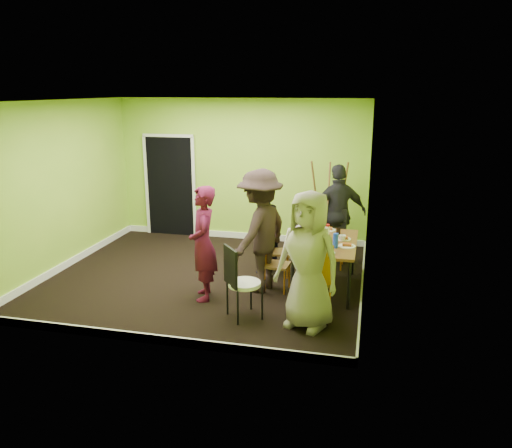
{
  "coord_description": "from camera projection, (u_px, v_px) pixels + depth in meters",
  "views": [
    {
      "loc": [
        2.51,
        -7.24,
        2.98
      ],
      "look_at": [
        0.83,
        0.0,
        0.95
      ],
      "focal_mm": 35.0,
      "sensor_mm": 36.0,
      "label": 1
    }
  ],
  "objects": [
    {
      "name": "cup_a",
      "position": [
        317.0,
        243.0,
        7.3
      ],
      "size": [
        0.11,
        0.11,
        0.08
      ],
      "primitive_type": "imported",
      "color": "white",
      "rests_on": "dining_table"
    },
    {
      "name": "plate_far_back",
      "position": [
        328.0,
        230.0,
        8.09
      ],
      "size": [
        0.24,
        0.24,
        0.01
      ],
      "primitive_type": "cylinder",
      "color": "white",
      "rests_on": "dining_table"
    },
    {
      "name": "glass_mid",
      "position": [
        317.0,
        234.0,
        7.72
      ],
      "size": [
        0.07,
        0.07,
        0.08
      ],
      "primitive_type": "cylinder",
      "color": "black",
      "rests_on": "dining_table"
    },
    {
      "name": "chair_left_near",
      "position": [
        273.0,
        259.0,
        7.52
      ],
      "size": [
        0.39,
        0.38,
        0.86
      ],
      "rotation": [
        0.0,
        0.0,
        -1.66
      ],
      "color": "#BF6611",
      "rests_on": "ground"
    },
    {
      "name": "chair_bentwood",
      "position": [
        240.0,
        279.0,
        6.55
      ],
      "size": [
        0.55,
        0.55,
        1.0
      ],
      "rotation": [
        0.0,
        0.0,
        -0.9
      ],
      "color": "black",
      "rests_on": "ground"
    },
    {
      "name": "blue_bottle",
      "position": [
        336.0,
        241.0,
        7.17
      ],
      "size": [
        0.08,
        0.08,
        0.21
      ],
      "primitive_type": "cylinder",
      "color": "blue",
      "rests_on": "dining_table"
    },
    {
      "name": "ground",
      "position": [
        207.0,
        277.0,
        8.14
      ],
      "size": [
        5.0,
        5.0,
        0.0
      ],
      "primitive_type": "plane",
      "color": "black",
      "rests_on": "ground"
    },
    {
      "name": "cup_b",
      "position": [
        342.0,
        238.0,
        7.5
      ],
      "size": [
        0.1,
        0.1,
        0.1
      ],
      "primitive_type": "imported",
      "color": "white",
      "rests_on": "dining_table"
    },
    {
      "name": "easel",
      "position": [
        329.0,
        207.0,
        9.21
      ],
      "size": [
        0.69,
        0.65,
        1.72
      ],
      "color": "brown",
      "rests_on": "ground"
    },
    {
      "name": "plate_wall_back",
      "position": [
        344.0,
        239.0,
        7.6
      ],
      "size": [
        0.22,
        0.22,
        0.01
      ],
      "primitive_type": "cylinder",
      "color": "white",
      "rests_on": "dining_table"
    },
    {
      "name": "person_left_near",
      "position": [
        260.0,
        231.0,
        7.4
      ],
      "size": [
        1.06,
        1.36,
        1.85
      ],
      "primitive_type": "imported",
      "rotation": [
        0.0,
        0.0,
        -1.92
      ],
      "color": "black",
      "rests_on": "ground"
    },
    {
      "name": "dining_table",
      "position": [
        326.0,
        245.0,
        7.51
      ],
      "size": [
        0.9,
        1.5,
        0.75
      ],
      "color": "black",
      "rests_on": "ground"
    },
    {
      "name": "person_left_far",
      "position": [
        263.0,
        228.0,
        8.26
      ],
      "size": [
        0.62,
        0.77,
        1.48
      ],
      "primitive_type": "imported",
      "rotation": [
        0.0,
        0.0,
        -1.66
      ],
      "color": "#181637",
      "rests_on": "ground"
    },
    {
      "name": "chair_front_end",
      "position": [
        316.0,
        276.0,
        6.58
      ],
      "size": [
        0.53,
        0.53,
        1.03
      ],
      "rotation": [
        0.0,
        0.0,
        0.29
      ],
      "color": "#BF6611",
      "rests_on": "ground"
    },
    {
      "name": "plate_near_left",
      "position": [
        311.0,
        233.0,
        7.89
      ],
      "size": [
        0.24,
        0.24,
        0.01
      ],
      "primitive_type": "cylinder",
      "color": "white",
      "rests_on": "dining_table"
    },
    {
      "name": "person_standing",
      "position": [
        203.0,
        244.0,
        7.12
      ],
      "size": [
        0.58,
        0.71,
        1.67
      ],
      "primitive_type": "imported",
      "rotation": [
        0.0,
        0.0,
        -1.23
      ],
      "color": "#500D2A",
      "rests_on": "ground"
    },
    {
      "name": "plate_wall_front",
      "position": [
        347.0,
        246.0,
        7.26
      ],
      "size": [
        0.25,
        0.25,
        0.01
      ],
      "primitive_type": "cylinder",
      "color": "white",
      "rests_on": "dining_table"
    },
    {
      "name": "room_walls",
      "position": [
        204.0,
        218.0,
        7.92
      ],
      "size": [
        5.04,
        4.54,
        2.82
      ],
      "color": "#8DC432",
      "rests_on": "ground"
    },
    {
      "name": "person_front_end",
      "position": [
        308.0,
        260.0,
        6.24
      ],
      "size": [
        1.02,
        0.84,
        1.79
      ],
      "primitive_type": "imported",
      "rotation": [
        0.0,
        0.0,
        -0.36
      ],
      "color": "gray",
      "rests_on": "ground"
    },
    {
      "name": "plate_near_right",
      "position": [
        304.0,
        247.0,
        7.2
      ],
      "size": [
        0.24,
        0.24,
        0.01
      ],
      "primitive_type": "cylinder",
      "color": "white",
      "rests_on": "dining_table"
    },
    {
      "name": "glass_front",
      "position": [
        331.0,
        249.0,
        6.98
      ],
      "size": [
        0.07,
        0.07,
        0.11
      ],
      "primitive_type": "cylinder",
      "color": "black",
      "rests_on": "dining_table"
    },
    {
      "name": "chair_left_far",
      "position": [
        274.0,
        247.0,
        8.1
      ],
      "size": [
        0.4,
        0.4,
        0.86
      ],
      "rotation": [
        0.0,
        0.0,
        -1.44
      ],
      "color": "#BF6611",
      "rests_on": "ground"
    },
    {
      "name": "chair_back_end",
      "position": [
        334.0,
        225.0,
        8.58
      ],
      "size": [
        0.41,
        0.48,
        0.98
      ],
      "rotation": [
        0.0,
        0.0,
        3.12
      ],
      "color": "#BF6611",
      "rests_on": "ground"
    },
    {
      "name": "plate_far_front",
      "position": [
        326.0,
        253.0,
        6.96
      ],
      "size": [
        0.25,
        0.25,
        0.01
      ],
      "primitive_type": "cylinder",
      "color": "white",
      "rests_on": "dining_table"
    },
    {
      "name": "glass_back",
      "position": [
        338.0,
        231.0,
        7.85
      ],
      "size": [
        0.07,
        0.07,
        0.1
      ],
      "primitive_type": "cylinder",
      "color": "black",
      "rests_on": "dining_table"
    },
    {
      "name": "person_back_end",
      "position": [
        338.0,
        214.0,
        8.65
      ],
      "size": [
        1.1,
        0.81,
        1.73
      ],
      "primitive_type": "imported",
      "rotation": [
        0.0,
        0.0,
        3.58
      ],
      "color": "black",
      "rests_on": "ground"
    },
    {
      "name": "orange_bottle",
      "position": [
        321.0,
        236.0,
        7.64
      ],
      "size": [
        0.03,
        0.03,
        0.08
      ],
      "primitive_type": "cylinder",
      "color": "#BF6611",
      "rests_on": "dining_table"
    },
    {
      "name": "thermos",
      "position": [
        327.0,
        234.0,
        7.48
      ],
      "size": [
        0.07,
        0.07,
        0.23
      ],
      "primitive_type": "cylinder",
      "color": "white",
      "rests_on": "dining_table"
    }
  ]
}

